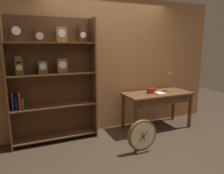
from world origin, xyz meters
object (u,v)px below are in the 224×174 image
Objects in this scene: bookshelf at (51,78)px; toolbox_small at (151,91)px; round_clock_large at (142,136)px; open_repair_manual at (160,93)px; desk_lamp at (171,77)px; workbench at (158,97)px.

toolbox_small is (1.90, -0.22, -0.35)m from bookshelf.
bookshelf is 1.81m from round_clock_large.
toolbox_small reaches higher than open_repair_manual.
desk_lamp is at bearing 1.34° from toolbox_small.
toolbox_small is at bearing 49.46° from round_clock_large.
toolbox_small is (-0.48, -0.01, -0.25)m from desk_lamp.
round_clock_large is at bearing -39.95° from bookshelf.
open_repair_manual is at bearing -159.01° from desk_lamp.
toolbox_small reaches higher than round_clock_large.
round_clock_large is at bearing -136.19° from open_repair_manual.
toolbox_small is at bearing -178.66° from desk_lamp.
toolbox_small is 0.18m from open_repair_manual.
bookshelf is at bearing 174.09° from open_repair_manual.
bookshelf is at bearing 172.53° from workbench.
bookshelf reaches higher than desk_lamp.
toolbox_small is 0.67× the size of open_repair_manual.
desk_lamp is 0.48m from open_repair_manual.
open_repair_manual is (2.02, -0.35, -0.39)m from bookshelf.
bookshelf is at bearing 140.05° from round_clock_large.
round_clock_large is at bearing -130.54° from toolbox_small.
bookshelf is 2.39m from desk_lamp.
desk_lamp reaches higher than open_repair_manual.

